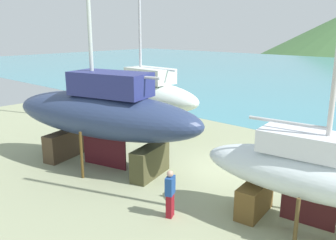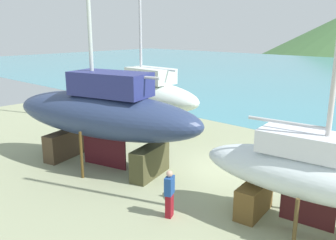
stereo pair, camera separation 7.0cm
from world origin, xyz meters
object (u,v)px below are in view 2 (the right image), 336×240
at_px(sailboat_far_slipway, 310,175).
at_px(barrel_tipped_left, 105,110).
at_px(worker, 169,193).
at_px(sailboat_small_center, 103,114).
at_px(sailboat_mid_port, 146,94).

relative_size(sailboat_far_slipway, barrel_tipped_left, 13.05).
bearing_deg(sailboat_far_slipway, worker, -154.66).
xyz_separation_m(sailboat_small_center, barrel_tipped_left, (-8.46, 6.55, -2.19)).
bearing_deg(worker, barrel_tipped_left, 126.33).
xyz_separation_m(sailboat_mid_port, barrel_tipped_left, (-4.84, 0.35, -1.82)).
xyz_separation_m(sailboat_small_center, worker, (5.28, -1.40, -1.65)).
distance_m(sailboat_far_slipway, sailboat_small_center, 9.06).
height_order(sailboat_far_slipway, barrel_tipped_left, sailboat_far_slipway).
bearing_deg(sailboat_small_center, worker, 150.86).
height_order(sailboat_mid_port, barrel_tipped_left, sailboat_mid_port).
bearing_deg(sailboat_mid_port, sailboat_far_slipway, 158.99).
distance_m(sailboat_small_center, sailboat_mid_port, 7.19).
bearing_deg(worker, sailboat_small_center, 141.52).
xyz_separation_m(sailboat_far_slipway, sailboat_mid_port, (-12.61, 5.30, 0.29)).
bearing_deg(sailboat_far_slipway, barrel_tipped_left, 155.65).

